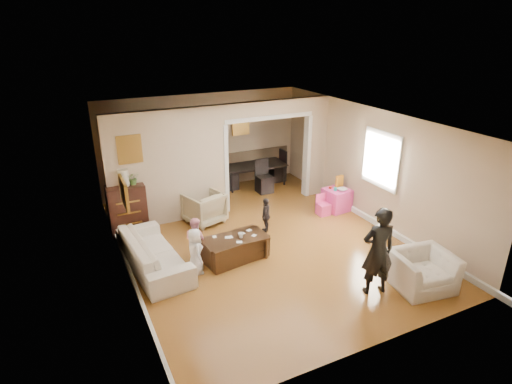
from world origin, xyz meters
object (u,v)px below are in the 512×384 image
dresser (127,209)px  coffee_cup (241,235)px  coffee_table (235,248)px  dining_table (254,174)px  armchair_back (204,208)px  adult_person (378,251)px  table_lamp (123,178)px  child_toddler (266,215)px  sofa (153,252)px  child_kneel_a (195,252)px  child_kneel_b (195,239)px  armchair_front (422,271)px  play_table (337,200)px  cyan_cup (335,189)px

dresser → coffee_cup: 2.75m
coffee_table → dining_table: size_ratio=0.71×
armchair_back → coffee_table: bearing=72.5°
coffee_table → adult_person: (1.71, -2.04, 0.56)m
table_lamp → child_toddler: bearing=-26.2°
coffee_cup → dining_table: 4.09m
sofa → child_toddler: bearing=-87.0°
child_kneel_a → child_kneel_b: (0.15, 0.45, -0.00)m
child_kneel_a → adult_person: bearing=-125.4°
dresser → dining_table: dresser is taller
armchair_front → dresser: 6.05m
armchair_front → dresser: dresser is taller
coffee_cup → child_kneel_a: bearing=-174.0°
armchair_front → child_kneel_b: size_ratio=1.11×
armchair_front → table_lamp: 6.12m
sofa → table_lamp: 1.95m
table_lamp → child_kneel_a: bearing=-70.2°
adult_person → play_table: bearing=-102.2°
child_kneel_b → child_toddler: child_kneel_b is taller
coffee_cup → child_toddler: bearing=40.1°
armchair_back → dining_table: (2.09, 1.70, -0.06)m
sofa → child_kneel_b: bearing=-100.8°
play_table → child_kneel_b: child_kneel_b is taller
play_table → child_toddler: 2.13m
table_lamp → child_kneel_b: (0.95, -1.78, -0.82)m
child_kneel_a → sofa: bearing=52.0°
armchair_back → coffee_cup: (0.09, -1.86, 0.14)m
coffee_cup → dining_table: dining_table is taller
child_toddler → child_kneel_b: bearing=-34.5°
armchair_front → dresser: size_ratio=0.91×
coffee_cup → adult_person: adult_person is taller
armchair_back → armchair_front: 4.81m
sofa → cyan_cup: 4.61m
table_lamp → coffee_cup: bearing=-50.5°
play_table → cyan_cup: cyan_cup is taller
cyan_cup → child_kneel_b: child_kneel_b is taller
table_lamp → adult_person: adult_person is taller
sofa → table_lamp: table_lamp is taller
armchair_front → child_toddler: size_ratio=1.23×
armchair_front → child_kneel_b: 4.14m
table_lamp → coffee_table: 2.85m
armchair_front → adult_person: size_ratio=0.63×
dresser → play_table: size_ratio=1.95×
table_lamp → dining_table: size_ratio=0.21×
sofa → coffee_cup: (1.60, -0.43, 0.19)m
dining_table → adult_person: adult_person is taller
coffee_table → coffee_cup: bearing=-26.6°
dresser → child_toddler: dresser is taller
play_table → armchair_back: bearing=166.6°
sofa → coffee_table: (1.50, -0.38, -0.09)m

